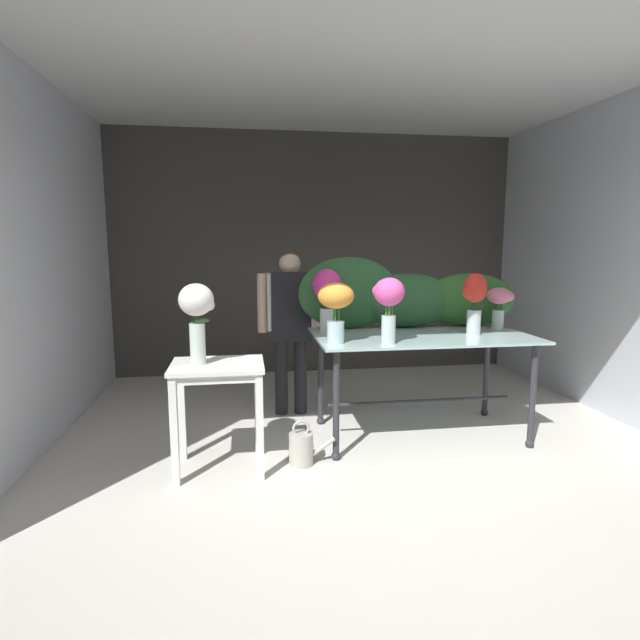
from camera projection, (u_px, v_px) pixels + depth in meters
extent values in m
plane|color=silver|center=(345.00, 418.00, 4.76)|extent=(8.40, 8.40, 0.00)
cube|color=#4C4742|center=(316.00, 255.00, 6.40)|extent=(5.11, 0.12, 2.98)
cube|color=silver|center=(42.00, 261.00, 4.16)|extent=(0.12, 3.94, 2.98)
cube|color=silver|center=(604.00, 258.00, 4.91)|extent=(0.12, 3.94, 2.98)
cube|color=silver|center=(347.00, 77.00, 4.30)|extent=(5.23, 3.94, 0.12)
cube|color=#AACCCA|center=(422.00, 336.00, 4.22)|extent=(1.79, 0.98, 0.02)
cylinder|color=#2D2D33|center=(336.00, 405.00, 3.79)|extent=(0.05, 0.05, 0.86)
sphere|color=#2D2D33|center=(336.00, 456.00, 3.85)|extent=(0.07, 0.07, 0.07)
cylinder|color=#2D2D33|center=(533.00, 396.00, 4.02)|extent=(0.05, 0.05, 0.86)
sphere|color=#2D2D33|center=(530.00, 444.00, 4.08)|extent=(0.07, 0.07, 0.07)
cylinder|color=#2D2D33|center=(321.00, 378.00, 4.55)|extent=(0.05, 0.05, 0.86)
sphere|color=#2D2D33|center=(321.00, 421.00, 4.61)|extent=(0.07, 0.07, 0.07)
cylinder|color=#2D2D33|center=(486.00, 372.00, 4.79)|extent=(0.05, 0.05, 0.86)
sphere|color=#2D2D33|center=(484.00, 412.00, 4.85)|extent=(0.07, 0.07, 0.07)
cylinder|color=#2D2D33|center=(420.00, 401.00, 4.31)|extent=(1.59, 0.03, 0.03)
cube|color=white|center=(217.00, 365.00, 3.58)|extent=(0.65, 0.51, 0.03)
cube|color=white|center=(218.00, 372.00, 3.59)|extent=(0.59, 0.45, 0.06)
cube|color=white|center=(174.00, 432.00, 3.39)|extent=(0.05, 0.05, 0.76)
cube|color=white|center=(260.00, 427.00, 3.47)|extent=(0.05, 0.05, 0.76)
cube|color=white|center=(182.00, 411.00, 3.81)|extent=(0.05, 0.05, 0.76)
cube|color=white|center=(258.00, 407.00, 3.89)|extent=(0.05, 0.05, 0.76)
cylinder|color=#232328|center=(281.00, 372.00, 4.84)|extent=(0.12, 0.12, 0.83)
cylinder|color=#232328|center=(300.00, 371.00, 4.87)|extent=(0.12, 0.12, 0.83)
cube|color=silver|center=(290.00, 301.00, 4.75)|extent=(0.43, 0.22, 0.53)
cube|color=black|center=(291.00, 307.00, 4.64)|extent=(0.37, 0.02, 0.65)
cylinder|color=beige|center=(262.00, 303.00, 4.71)|extent=(0.09, 0.09, 0.55)
cylinder|color=beige|center=(318.00, 302.00, 4.79)|extent=(0.09, 0.09, 0.55)
sphere|color=beige|center=(290.00, 264.00, 4.70)|extent=(0.20, 0.20, 0.20)
ellipsoid|color=brown|center=(290.00, 257.00, 4.71)|extent=(0.15, 0.15, 0.09)
ellipsoid|color=#28562D|center=(349.00, 293.00, 4.45)|extent=(0.90, 0.20, 0.64)
ellipsoid|color=#28562D|center=(408.00, 301.00, 4.55)|extent=(0.89, 0.31, 0.49)
ellipsoid|color=#2D6028|center=(468.00, 300.00, 4.63)|extent=(0.90, 0.27, 0.48)
cylinder|color=silver|center=(327.00, 321.00, 4.29)|extent=(0.12, 0.12, 0.21)
cylinder|color=#9EBCB2|center=(327.00, 327.00, 4.30)|extent=(0.11, 0.11, 0.09)
cylinder|color=#477F3D|center=(330.00, 313.00, 4.29)|extent=(0.01, 0.01, 0.32)
cylinder|color=#477F3D|center=(325.00, 312.00, 4.31)|extent=(0.01, 0.01, 0.32)
cylinder|color=#477F3D|center=(324.00, 313.00, 4.28)|extent=(0.01, 0.01, 0.32)
cylinder|color=#477F3D|center=(327.00, 313.00, 4.26)|extent=(0.01, 0.01, 0.32)
ellipsoid|color=#D1338E|center=(327.00, 285.00, 4.24)|extent=(0.24, 0.24, 0.26)
sphere|color=#D1338E|center=(316.00, 283.00, 4.21)|extent=(0.07, 0.07, 0.07)
sphere|color=#D1338E|center=(335.00, 286.00, 4.27)|extent=(0.08, 0.08, 0.08)
ellipsoid|color=#28562D|center=(325.00, 306.00, 4.29)|extent=(0.09, 0.11, 0.03)
cylinder|color=silver|center=(336.00, 332.00, 3.84)|extent=(0.13, 0.13, 0.17)
cylinder|color=#9EBCB2|center=(336.00, 338.00, 3.85)|extent=(0.12, 0.12, 0.07)
cylinder|color=#387033|center=(339.00, 323.00, 3.83)|extent=(0.01, 0.01, 0.29)
cylinder|color=#387033|center=(334.00, 322.00, 3.86)|extent=(0.01, 0.01, 0.29)
cylinder|color=#387033|center=(335.00, 323.00, 3.81)|extent=(0.01, 0.01, 0.29)
ellipsoid|color=orange|center=(336.00, 296.00, 3.80)|extent=(0.28, 0.28, 0.20)
sphere|color=orange|center=(325.00, 293.00, 3.77)|extent=(0.10, 0.10, 0.10)
cylinder|color=silver|center=(498.00, 319.00, 4.49)|extent=(0.10, 0.10, 0.17)
cylinder|color=#9EBCB2|center=(498.00, 325.00, 4.49)|extent=(0.09, 0.09, 0.07)
cylinder|color=#28562D|center=(501.00, 314.00, 4.48)|extent=(0.01, 0.01, 0.24)
cylinder|color=#28562D|center=(496.00, 314.00, 4.50)|extent=(0.01, 0.01, 0.24)
cylinder|color=#28562D|center=(499.00, 315.00, 4.46)|extent=(0.01, 0.01, 0.24)
ellipsoid|color=pink|center=(499.00, 296.00, 4.46)|extent=(0.21, 0.21, 0.15)
sphere|color=pink|center=(509.00, 296.00, 4.45)|extent=(0.09, 0.09, 0.09)
cylinder|color=silver|center=(474.00, 322.00, 4.19)|extent=(0.11, 0.11, 0.21)
cylinder|color=#9EBCB2|center=(473.00, 329.00, 4.20)|extent=(0.11, 0.11, 0.09)
cylinder|color=#2D6028|center=(478.00, 315.00, 4.18)|extent=(0.01, 0.01, 0.31)
cylinder|color=#2D6028|center=(473.00, 315.00, 4.21)|extent=(0.01, 0.01, 0.31)
cylinder|color=#2D6028|center=(471.00, 315.00, 4.19)|extent=(0.01, 0.01, 0.31)
cylinder|color=#2D6028|center=(476.00, 316.00, 4.16)|extent=(0.01, 0.01, 0.31)
ellipsoid|color=red|center=(475.00, 288.00, 4.15)|extent=(0.19, 0.19, 0.24)
sphere|color=red|center=(469.00, 293.00, 4.13)|extent=(0.10, 0.10, 0.10)
sphere|color=red|center=(481.00, 293.00, 4.18)|extent=(0.07, 0.07, 0.07)
ellipsoid|color=#2D6028|center=(472.00, 307.00, 4.19)|extent=(0.05, 0.10, 0.03)
cylinder|color=silver|center=(388.00, 330.00, 3.82)|extent=(0.11, 0.11, 0.21)
cylinder|color=#9EBCB2|center=(388.00, 337.00, 3.83)|extent=(0.10, 0.10, 0.09)
cylinder|color=#477F3D|center=(392.00, 321.00, 3.81)|extent=(0.01, 0.01, 0.32)
cylinder|color=#477F3D|center=(388.00, 321.00, 3.82)|extent=(0.01, 0.01, 0.32)
cylinder|color=#477F3D|center=(386.00, 321.00, 3.81)|extent=(0.01, 0.01, 0.32)
cylinder|color=#477F3D|center=(389.00, 322.00, 3.79)|extent=(0.01, 0.01, 0.32)
ellipsoid|color=#E54C9E|center=(389.00, 292.00, 3.78)|extent=(0.23, 0.23, 0.21)
sphere|color=#E54C9E|center=(378.00, 291.00, 3.79)|extent=(0.09, 0.09, 0.09)
sphere|color=#E54C9E|center=(397.00, 292.00, 3.79)|extent=(0.09, 0.09, 0.09)
cylinder|color=silver|center=(198.00, 344.00, 3.54)|extent=(0.11, 0.11, 0.29)
cylinder|color=#9EBCB2|center=(198.00, 355.00, 3.55)|extent=(0.10, 0.10, 0.12)
cylinder|color=#28562D|center=(200.00, 336.00, 3.53)|extent=(0.01, 0.01, 0.38)
cylinder|color=#28562D|center=(198.00, 336.00, 3.55)|extent=(0.01, 0.01, 0.38)
cylinder|color=#28562D|center=(193.00, 336.00, 3.53)|extent=(0.01, 0.01, 0.38)
cylinder|color=#28562D|center=(198.00, 337.00, 3.50)|extent=(0.01, 0.01, 0.38)
ellipsoid|color=white|center=(196.00, 300.00, 3.49)|extent=(0.24, 0.24, 0.23)
sphere|color=white|center=(185.00, 298.00, 3.45)|extent=(0.07, 0.07, 0.07)
sphere|color=white|center=(209.00, 305.00, 3.52)|extent=(0.08, 0.08, 0.08)
ellipsoid|color=#387033|center=(202.00, 321.00, 3.50)|extent=(0.10, 0.04, 0.03)
cylinder|color=#B7B2A8|center=(301.00, 449.00, 3.75)|extent=(0.18, 0.18, 0.24)
cylinder|color=#B7B2A8|center=(324.00, 446.00, 3.77)|extent=(0.18, 0.04, 0.14)
torus|color=#B7B2A8|center=(301.00, 428.00, 3.73)|extent=(0.13, 0.02, 0.13)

